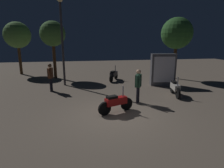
{
  "coord_description": "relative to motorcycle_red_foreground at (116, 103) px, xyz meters",
  "views": [
    {
      "loc": [
        -1.3,
        -6.94,
        3.0
      ],
      "look_at": [
        0.1,
        1.31,
        1.0
      ],
      "focal_mm": 29.92,
      "sensor_mm": 36.0,
      "label": 1
    }
  ],
  "objects": [
    {
      "name": "tree_left_bg",
      "position": [
        -3.39,
        7.97,
        2.95
      ],
      "size": [
        1.91,
        1.91,
        4.39
      ],
      "color": "#4C331E",
      "rests_on": "ground_plane"
    },
    {
      "name": "streetlamp_near",
      "position": [
        -2.48,
        5.37,
        3.05
      ],
      "size": [
        0.36,
        0.36,
        5.58
      ],
      "color": "#38383D",
      "rests_on": "ground_plane"
    },
    {
      "name": "motorcycle_black_parked_left",
      "position": [
        1.01,
        6.15,
        0.0
      ],
      "size": [
        0.9,
        1.5,
        1.11
      ],
      "rotation": [
        0.0,
        0.0,
        1.06
      ],
      "color": "black",
      "rests_on": "ground_plane"
    },
    {
      "name": "motorcycle_red_foreground",
      "position": [
        0.0,
        0.0,
        0.0
      ],
      "size": [
        1.57,
        0.72,
        1.11
      ],
      "rotation": [
        0.0,
        0.0,
        0.39
      ],
      "color": "black",
      "rests_on": "ground_plane"
    },
    {
      "name": "person_bystander_far",
      "position": [
        1.28,
        1.05,
        0.54
      ],
      "size": [
        0.42,
        0.61,
        1.64
      ],
      "rotation": [
        0.0,
        0.0,
        2.6
      ],
      "color": "black",
      "rests_on": "ground_plane"
    },
    {
      "name": "ground_plane",
      "position": [
        -0.1,
        -0.31,
        -0.44
      ],
      "size": [
        40.0,
        40.0,
        0.0
      ],
      "primitive_type": "plane",
      "color": "#756656"
    },
    {
      "name": "tree_center_bg",
      "position": [
        5.85,
        6.25,
        2.99
      ],
      "size": [
        2.34,
        2.34,
        4.63
      ],
      "color": "#4C331E",
      "rests_on": "ground_plane"
    },
    {
      "name": "person_rider_beside",
      "position": [
        -3.15,
        3.91,
        0.54
      ],
      "size": [
        0.29,
        0.67,
        1.65
      ],
      "rotation": [
        0.0,
        0.0,
        3.0
      ],
      "color": "black",
      "rests_on": "ground_plane"
    },
    {
      "name": "motorcycle_white_parked_right",
      "position": [
        3.64,
        1.86,
        0.0
      ],
      "size": [
        0.49,
        1.64,
        1.11
      ],
      "rotation": [
        0.0,
        0.0,
        4.5
      ],
      "color": "black",
      "rests_on": "ground_plane"
    },
    {
      "name": "tree_right_bg",
      "position": [
        -6.59,
        10.22,
        2.9
      ],
      "size": [
        2.2,
        2.2,
        4.47
      ],
      "color": "#4C331E",
      "rests_on": "ground_plane"
    },
    {
      "name": "kiosk_billboard",
      "position": [
        3.98,
        4.24,
        0.61
      ],
      "size": [
        1.66,
        0.76,
        2.1
      ],
      "rotation": [
        0.0,
        0.0,
        2.99
      ],
      "color": "#595960",
      "rests_on": "ground_plane"
    }
  ]
}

